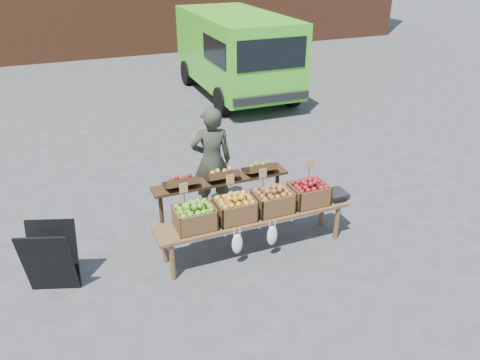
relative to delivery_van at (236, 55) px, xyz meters
name	(u,v)px	position (x,y,z in m)	size (l,w,h in m)	color
ground	(284,241)	(-2.05, -6.96, -1.08)	(80.00, 80.00, 0.00)	#48484B
delivery_van	(236,55)	(0.00, 0.00, 0.00)	(2.22, 4.84, 2.17)	#4BCC28
vendor	(212,161)	(-2.70, -5.74, -0.23)	(0.62, 0.41, 1.71)	#313528
chalkboard_sign	(51,259)	(-5.12, -6.79, -0.64)	(0.59, 0.32, 0.89)	black
back_table	(222,196)	(-2.73, -6.25, -0.56)	(2.10, 0.44, 1.04)	#342210
display_bench	(254,232)	(-2.54, -6.97, -0.80)	(2.70, 0.56, 0.57)	brown
crate_golden_apples	(195,218)	(-3.36, -6.97, -0.37)	(0.50, 0.40, 0.28)	#549A32
crate_russet_pears	(235,209)	(-2.81, -6.97, -0.37)	(0.50, 0.40, 0.28)	yellow
crate_red_apples	(273,201)	(-2.26, -6.97, -0.37)	(0.50, 0.40, 0.28)	#A96636
crate_green_apples	(309,194)	(-1.71, -6.97, -0.37)	(0.50, 0.40, 0.28)	maroon
weighing_scale	(334,195)	(-1.29, -6.97, -0.47)	(0.34, 0.30, 0.08)	black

